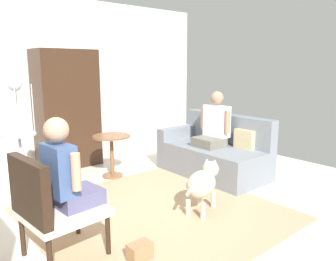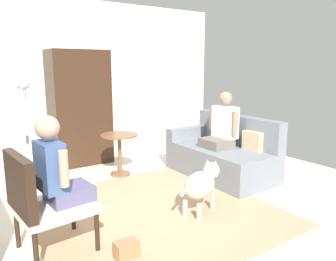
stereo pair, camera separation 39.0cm
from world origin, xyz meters
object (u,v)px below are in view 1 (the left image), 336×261
bird_cage_stand (20,142)px  armoire_cabinet (67,109)px  round_end_table (112,148)px  dog (203,182)px  couch (214,153)px  armchair (48,203)px  handbag (140,252)px  person_on_couch (214,125)px  person_on_armchair (65,172)px

bird_cage_stand → armoire_cabinet: (1.08, 1.08, 0.20)m
round_end_table → armoire_cabinet: armoire_cabinet is taller
armoire_cabinet → dog: bearing=-81.0°
couch → round_end_table: (-1.31, 0.88, 0.13)m
bird_cage_stand → dog: bearing=-47.0°
couch → round_end_table: size_ratio=2.61×
armchair → handbag: size_ratio=4.55×
person_on_couch → armoire_cabinet: (-1.51, 1.88, 0.18)m
round_end_table → dog: (0.18, -1.72, -0.10)m
person_on_couch → person_on_armchair: bearing=-165.8°
person_on_armchair → dog: 1.64m
handbag → dog: bearing=17.0°
person_on_couch → dog: (-1.08, -0.81, -0.43)m
armchair → round_end_table: (1.56, 1.59, -0.09)m
round_end_table → dog: size_ratio=0.84×
round_end_table → armoire_cabinet: 1.13m
dog → bird_cage_stand: 2.25m
person_on_couch → couch: bearing=27.8°
armchair → dog: size_ratio=1.24×
dog → handbag: 1.23m
couch → dog: bearing=-143.4°
armchair → person_on_couch: bearing=13.6°
dog → person_on_armchair: bearing=174.8°
armoire_cabinet → handbag: bearing=-103.4°
couch → armoire_cabinet: (-1.55, 1.86, 0.64)m
couch → armchair: (-2.87, -0.71, 0.22)m
armchair → armoire_cabinet: bearing=62.8°
round_end_table → dog: bearing=-84.0°
dog → armoire_cabinet: (-0.43, 2.69, 0.62)m
person_on_couch → bird_cage_stand: bird_cage_stand is taller
armchair → bird_cage_stand: bird_cage_stand is taller
bird_cage_stand → handbag: 2.12m
armchair → round_end_table: bearing=45.5°
couch → dog: 1.40m
round_end_table → armoire_cabinet: bearing=104.1°
person_on_couch → handbag: size_ratio=4.00×
person_on_couch → round_end_table: (-1.27, 0.90, -0.33)m
person_on_couch → person_on_armchair: 2.74m
armchair → round_end_table: size_ratio=1.48×
armchair → bird_cage_stand: size_ratio=0.62×
handbag → armoire_cabinet: bearing=76.6°
couch → handbag: 2.58m
bird_cage_stand → armoire_cabinet: armoire_cabinet is taller
armoire_cabinet → round_end_table: bearing=-75.9°
round_end_table → armoire_cabinet: (-0.25, 0.98, 0.52)m
dog → armchair: bearing=175.8°
person_on_armchair → bird_cage_stand: bearing=87.4°
armoire_cabinet → armchair: bearing=-117.2°
person_on_couch → handbag: person_on_couch is taller
round_end_table → armchair: bearing=-134.5°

